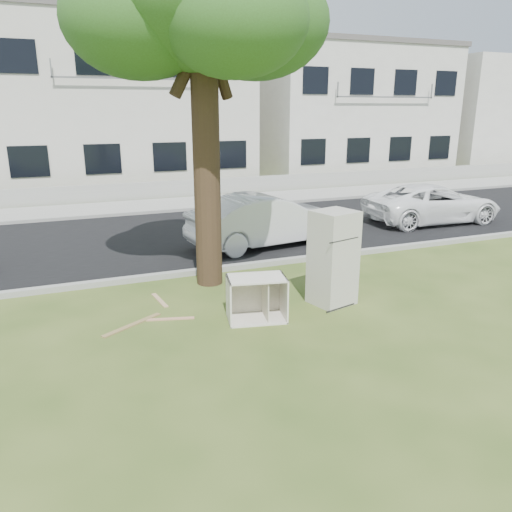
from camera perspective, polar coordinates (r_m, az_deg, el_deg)
name	(u,v)px	position (r m, az deg, el deg)	size (l,w,h in m)	color
ground	(259,310)	(9.21, 0.34, -6.22)	(120.00, 120.00, 0.00)	#374C1B
road	(181,236)	(14.67, -8.51, 2.29)	(120.00, 7.00, 0.01)	black
kerb_near	(218,272)	(11.37, -4.31, -1.78)	(120.00, 0.18, 0.12)	gray
kerb_far	(158,213)	(18.06, -11.17, 4.81)	(120.00, 0.18, 0.12)	gray
sidewalk	(150,206)	(19.46, -11.99, 5.61)	(120.00, 2.80, 0.01)	gray
low_wall	(143,191)	(20.96, -12.83, 7.27)	(120.00, 0.15, 0.70)	gray
townhouse_center	(121,105)	(25.57, -15.20, 16.31)	(11.22, 8.16, 7.44)	beige
townhouse_right	(340,111)	(29.57, 9.54, 16.00)	(10.20, 8.16, 6.84)	silver
fridge	(333,258)	(9.38, 8.81, -0.21)	(0.73, 0.68, 1.78)	beige
cabinet	(257,298)	(8.68, 0.06, -4.87)	(1.00, 0.62, 0.78)	white
plank_a	(132,325)	(8.84, -13.95, -7.64)	(1.21, 0.10, 0.02)	olive
plank_b	(170,319)	(8.95, -9.75, -7.10)	(0.83, 0.08, 0.02)	tan
plank_c	(160,300)	(9.82, -10.95, -4.98)	(0.79, 0.09, 0.02)	tan
car_center	(266,220)	(13.37, 1.19, 4.13)	(1.47, 4.22, 1.39)	silver
car_right	(433,203)	(17.19, 19.53, 5.69)	(2.05, 4.44, 1.23)	white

